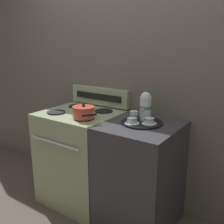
# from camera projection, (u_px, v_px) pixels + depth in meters

# --- Properties ---
(ground_plane) EXTENTS (6.00, 6.00, 0.00)m
(ground_plane) POSITION_uv_depth(u_px,v_px,m) (107.00, 207.00, 2.59)
(ground_plane) COLOR brown
(wall_back) EXTENTS (6.00, 0.05, 2.20)m
(wall_back) POSITION_uv_depth(u_px,v_px,m) (127.00, 92.00, 2.58)
(wall_back) COLOR #666056
(wall_back) RESTS_ON ground
(stove) EXTENTS (0.72, 0.69, 0.94)m
(stove) POSITION_uv_depth(u_px,v_px,m) (82.00, 157.00, 2.64)
(stove) COLOR #9EAD84
(stove) RESTS_ON ground
(control_panel) EXTENTS (0.70, 0.05, 0.18)m
(control_panel) POSITION_uv_depth(u_px,v_px,m) (99.00, 96.00, 2.73)
(control_panel) COLOR #9EAD84
(control_panel) RESTS_ON stove
(side_counter) EXTENTS (0.60, 0.66, 0.93)m
(side_counter) POSITION_uv_depth(u_px,v_px,m) (140.00, 175.00, 2.27)
(side_counter) COLOR #38383D
(side_counter) RESTS_ON ground
(saucepan) EXTENTS (0.28, 0.24, 0.13)m
(saucepan) POSITION_uv_depth(u_px,v_px,m) (84.00, 112.00, 2.28)
(saucepan) COLOR #D14C38
(saucepan) RESTS_ON stove
(serving_tray) EXTENTS (0.35, 0.35, 0.01)m
(serving_tray) POSITION_uv_depth(u_px,v_px,m) (142.00, 123.00, 2.17)
(serving_tray) COLOR black
(serving_tray) RESTS_ON side_counter
(teapot) EXTENTS (0.10, 0.16, 0.26)m
(teapot) POSITION_uv_depth(u_px,v_px,m) (145.00, 106.00, 2.20)
(teapot) COLOR silver
(teapot) RESTS_ON serving_tray
(teacup_left) EXTENTS (0.12, 0.12, 0.05)m
(teacup_left) POSITION_uv_depth(u_px,v_px,m) (149.00, 121.00, 2.11)
(teacup_left) COLOR silver
(teacup_left) RESTS_ON serving_tray
(teacup_right) EXTENTS (0.12, 0.12, 0.05)m
(teacup_right) POSITION_uv_depth(u_px,v_px,m) (132.00, 121.00, 2.12)
(teacup_right) COLOR silver
(teacup_right) RESTS_ON serving_tray
(creamer_jug) EXTENTS (0.07, 0.07, 0.08)m
(creamer_jug) POSITION_uv_depth(u_px,v_px,m) (134.00, 115.00, 2.22)
(creamer_jug) COLOR silver
(creamer_jug) RESTS_ON serving_tray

